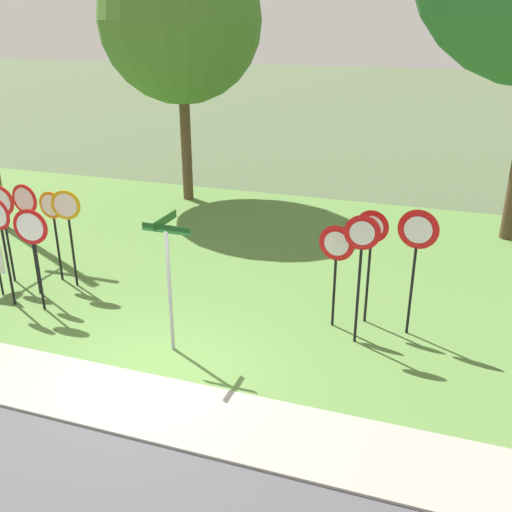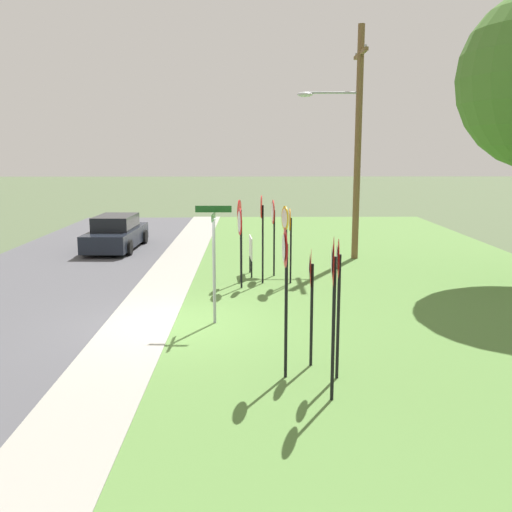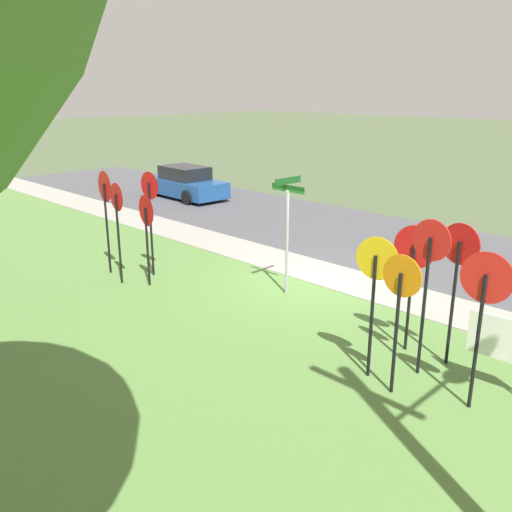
{
  "view_description": "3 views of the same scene",
  "coord_description": "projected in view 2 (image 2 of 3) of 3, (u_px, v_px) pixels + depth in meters",
  "views": [
    {
      "loc": [
        4.6,
        -7.65,
        5.94
      ],
      "look_at": [
        0.88,
        3.21,
        1.24
      ],
      "focal_mm": 40.13,
      "sensor_mm": 36.0,
      "label": 1
    },
    {
      "loc": [
        12.87,
        1.73,
        3.96
      ],
      "look_at": [
        -0.98,
        1.91,
        1.44
      ],
      "focal_mm": 40.49,
      "sensor_mm": 36.0,
      "label": 2
    },
    {
      "loc": [
        -7.96,
        9.85,
        4.62
      ],
      "look_at": [
        -0.88,
        2.77,
        1.53
      ],
      "focal_mm": 38.09,
      "sensor_mm": 36.0,
      "label": 3
    }
  ],
  "objects": [
    {
      "name": "ground_plane",
      "position": [
        174.0,
        325.0,
        13.35
      ],
      "size": [
        160.0,
        160.0,
        0.0
      ],
      "primitive_type": "plane",
      "color": "#4C5B3D"
    },
    {
      "name": "sidewalk_strip",
      "position": [
        140.0,
        324.0,
        13.34
      ],
      "size": [
        44.0,
        1.6,
        0.06
      ],
      "primitive_type": "cube",
      "color": "#99968C",
      "rests_on": "ground_plane"
    },
    {
      "name": "grass_median",
      "position": [
        432.0,
        323.0,
        13.42
      ],
      "size": [
        44.0,
        12.0,
        0.04
      ],
      "primitive_type": "cube",
      "color": "#567F3D",
      "rests_on": "ground_plane"
    },
    {
      "name": "stop_sign_near_left",
      "position": [
        290.0,
        230.0,
        17.15
      ],
      "size": [
        0.66,
        0.1,
        2.26
      ],
      "rotation": [
        0.0,
        0.0,
        -0.03
      ],
      "color": "black",
      "rests_on": "grass_median"
    },
    {
      "name": "stop_sign_near_right",
      "position": [
        285.0,
        229.0,
        16.58
      ],
      "size": [
        0.69,
        0.16,
        2.39
      ],
      "rotation": [
        0.0,
        0.0,
        0.2
      ],
      "color": "black",
      "rests_on": "grass_median"
    },
    {
      "name": "stop_sign_far_left",
      "position": [
        240.0,
        223.0,
        17.26
      ],
      "size": [
        0.7,
        0.13,
        2.51
      ],
      "rotation": [
        0.0,
        0.0,
        -0.13
      ],
      "color": "black",
      "rests_on": "grass_median"
    },
    {
      "name": "stop_sign_far_center",
      "position": [
        262.0,
        220.0,
        17.07
      ],
      "size": [
        0.67,
        0.11,
        2.65
      ],
      "rotation": [
        0.0,
        0.0,
        -0.06
      ],
      "color": "black",
      "rests_on": "grass_median"
    },
    {
      "name": "stop_sign_far_right",
      "position": [
        240.0,
        230.0,
        16.51
      ],
      "size": [
        0.77,
        0.14,
        2.33
      ],
      "rotation": [
        0.0,
        0.0,
        0.14
      ],
      "color": "black",
      "rests_on": "grass_median"
    },
    {
      "name": "stop_sign_center_tall",
      "position": [
        273.0,
        221.0,
        18.15
      ],
      "size": [
        0.76,
        0.11,
        2.43
      ],
      "rotation": [
        0.0,
        0.0,
        0.06
      ],
      "color": "black",
      "rests_on": "grass_median"
    },
    {
      "name": "yield_sign_near_left",
      "position": [
        285.0,
        267.0,
        9.83
      ],
      "size": [
        0.68,
        0.11,
        2.65
      ],
      "rotation": [
        0.0,
        0.0,
        0.06
      ],
      "color": "black",
      "rests_on": "grass_median"
    },
    {
      "name": "yield_sign_near_right",
      "position": [
        333.0,
        278.0,
        8.89
      ],
      "size": [
        0.79,
        0.13,
        2.65
      ],
      "rotation": [
        0.0,
        0.0,
        -0.12
      ],
      "color": "black",
      "rests_on": "grass_median"
    },
    {
      "name": "yield_sign_far_left",
      "position": [
        338.0,
        276.0,
        9.8
      ],
      "size": [
        0.68,
        0.12,
        2.48
      ],
      "rotation": [
        0.0,
        0.0,
        -0.1
      ],
      "color": "black",
      "rests_on": "grass_median"
    },
    {
      "name": "yield_sign_far_right",
      "position": [
        310.0,
        279.0,
        10.44
      ],
      "size": [
        0.74,
        0.13,
        2.22
      ],
      "rotation": [
        0.0,
        0.0,
        -0.12
      ],
      "color": "black",
      "rests_on": "grass_median"
    },
    {
      "name": "street_name_post",
      "position": [
        214.0,
        253.0,
        13.11
      ],
      "size": [
        0.96,
        0.82,
        2.72
      ],
      "rotation": [
        0.0,
        0.0,
        -0.02
      ],
      "color": "#9EA0A8",
      "rests_on": "grass_median"
    },
    {
      "name": "utility_pole",
      "position": [
        354.0,
        135.0,
        20.68
      ],
      "size": [
        2.1,
        2.34,
        8.29
      ],
      "color": "brown",
      "rests_on": "grass_median"
    },
    {
      "name": "notice_board",
      "position": [
        251.0,
        249.0,
        18.43
      ],
      "size": [
        1.1,
        0.1,
        1.25
      ],
      "rotation": [
        0.0,
        0.0,
        0.06
      ],
      "color": "black",
      "rests_on": "grass_median"
    },
    {
      "name": "parked_hatchback_near",
      "position": [
        116.0,
        234.0,
        23.61
      ],
      "size": [
        4.7,
        2.0,
        1.39
      ],
      "rotation": [
        0.0,
        0.0,
        -0.03
      ],
      "color": "black",
      "rests_on": "road_asphalt"
    }
  ]
}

